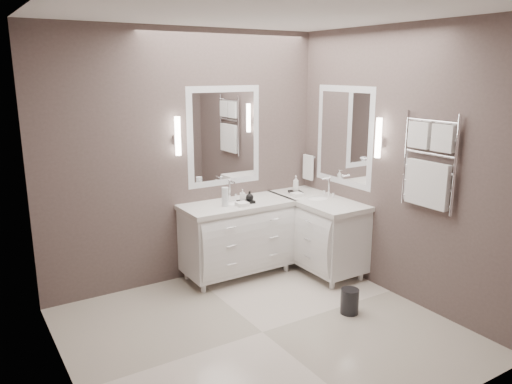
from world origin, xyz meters
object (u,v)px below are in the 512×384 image
vanity_back (237,234)px  waste_bin (350,301)px  towel_ladder (429,168)px  vanity_right (317,229)px

vanity_back → waste_bin: vanity_back is taller
vanity_back → towel_ladder: 2.16m
vanity_back → towel_ladder: size_ratio=1.38×
towel_ladder → vanity_right: bearing=99.8°
vanity_back → towel_ladder: bearing=-55.9°
vanity_back → vanity_right: (0.88, -0.33, 0.00)m
vanity_right → waste_bin: 1.18m
vanity_back → vanity_right: same height
vanity_right → waste_bin: bearing=-112.3°
vanity_back → towel_ladder: (1.10, -1.63, 0.91)m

